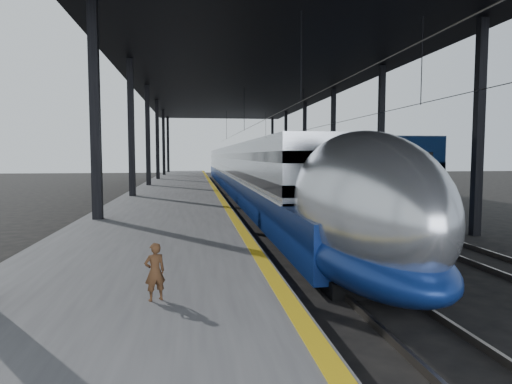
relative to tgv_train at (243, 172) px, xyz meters
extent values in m
plane|color=black|center=(-2.00, -26.05, -1.94)|extent=(160.00, 160.00, 0.00)
cube|color=#4C4C4F|center=(-5.50, -6.05, -1.44)|extent=(6.00, 80.00, 1.00)
cube|color=gold|center=(-2.70, -6.05, -0.94)|extent=(0.30, 80.00, 0.01)
cube|color=slate|center=(-0.72, -6.05, -1.86)|extent=(0.08, 80.00, 0.16)
cube|color=slate|center=(0.72, -6.05, -1.86)|extent=(0.08, 80.00, 0.16)
cube|color=slate|center=(4.28, -6.05, -1.86)|extent=(0.08, 80.00, 0.16)
cube|color=slate|center=(5.72, -6.05, -1.86)|extent=(0.08, 80.00, 0.16)
cube|color=black|center=(-7.80, -21.05, 2.56)|extent=(0.35, 0.35, 9.00)
cube|color=black|center=(7.60, -21.05, 2.56)|extent=(0.35, 0.35, 9.00)
cube|color=black|center=(-7.80, -11.05, 2.56)|extent=(0.35, 0.35, 9.00)
cube|color=black|center=(7.60, -11.05, 2.56)|extent=(0.35, 0.35, 9.00)
cube|color=black|center=(-7.80, -1.05, 2.56)|extent=(0.35, 0.35, 9.00)
cube|color=black|center=(7.60, -1.05, 2.56)|extent=(0.35, 0.35, 9.00)
cube|color=black|center=(-7.80, 8.95, 2.56)|extent=(0.35, 0.35, 9.00)
cube|color=black|center=(7.60, 8.95, 2.56)|extent=(0.35, 0.35, 9.00)
cube|color=black|center=(-7.80, 18.95, 2.56)|extent=(0.35, 0.35, 9.00)
cube|color=black|center=(7.60, 18.95, 2.56)|extent=(0.35, 0.35, 9.00)
cube|color=black|center=(-7.80, 28.95, 2.56)|extent=(0.35, 0.35, 9.00)
cube|color=black|center=(7.60, 28.95, 2.56)|extent=(0.35, 0.35, 9.00)
cube|color=black|center=(-0.10, -6.05, 7.31)|extent=(18.00, 75.00, 0.45)
cylinder|color=slate|center=(0.00, -6.05, 3.56)|extent=(0.03, 74.00, 0.03)
cylinder|color=slate|center=(5.00, -6.05, 3.56)|extent=(0.03, 74.00, 0.03)
cube|color=#B8BBC0|center=(0.00, 4.02, 0.28)|extent=(2.80, 57.00, 3.86)
cube|color=navy|center=(0.00, 2.52, -0.93)|extent=(2.88, 62.00, 1.50)
cube|color=silver|center=(0.00, 4.02, -0.16)|extent=(2.90, 57.00, 0.10)
cube|color=black|center=(0.00, 4.02, 1.39)|extent=(2.84, 57.00, 0.41)
cube|color=black|center=(0.00, 4.02, 0.28)|extent=(2.84, 57.00, 0.41)
ellipsoid|color=#B8BBC0|center=(0.00, -27.48, 0.13)|extent=(2.80, 8.40, 3.86)
ellipsoid|color=navy|center=(0.00, -27.48, -0.98)|extent=(2.88, 8.40, 1.64)
ellipsoid|color=black|center=(0.00, -30.08, 0.91)|extent=(1.45, 2.20, 0.87)
cube|color=black|center=(0.00, -27.48, -1.74)|extent=(2.13, 2.60, 0.40)
cube|color=black|center=(0.00, -5.48, -1.74)|extent=(2.13, 2.60, 0.40)
cube|color=navy|center=(5.00, -11.44, 0.21)|extent=(3.02, 18.00, 4.10)
cube|color=#92969A|center=(5.00, -19.84, 0.21)|extent=(3.07, 1.20, 4.15)
cube|color=black|center=(5.00, -20.46, 1.13)|extent=(1.83, 0.06, 0.92)
cube|color=#99150B|center=(5.00, -20.46, -0.27)|extent=(1.29, 0.06, 0.59)
cube|color=#92969A|center=(5.00, 7.56, 0.21)|extent=(3.02, 18.00, 4.10)
cube|color=#92969A|center=(5.00, 26.56, 0.21)|extent=(3.02, 18.00, 4.10)
cube|color=black|center=(5.00, -17.44, -1.76)|extent=(2.37, 2.40, 0.36)
cube|color=black|center=(5.00, 4.56, -1.76)|extent=(2.37, 2.40, 0.36)
imported|color=#492C18|center=(-4.87, -31.25, -0.46)|extent=(0.41, 0.35, 0.96)
camera|label=1|loc=(-4.23, -38.75, 1.44)|focal=32.00mm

